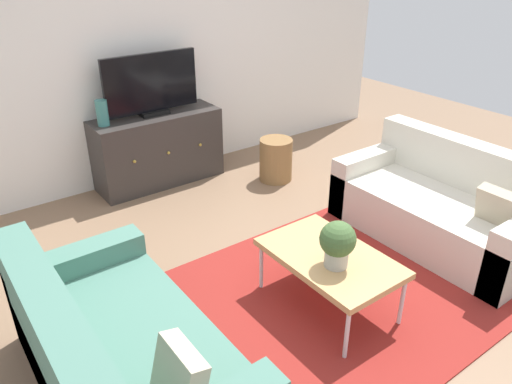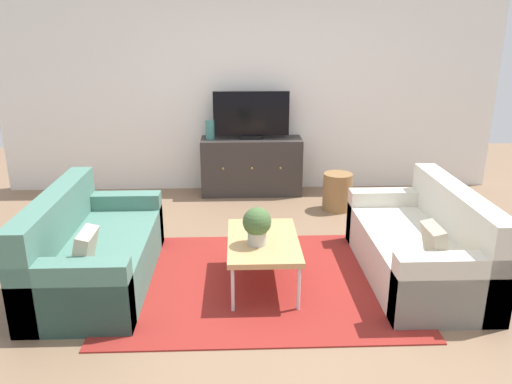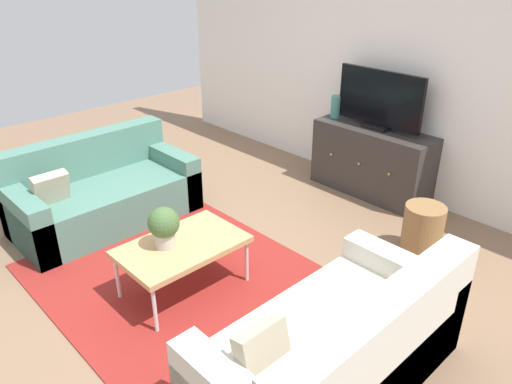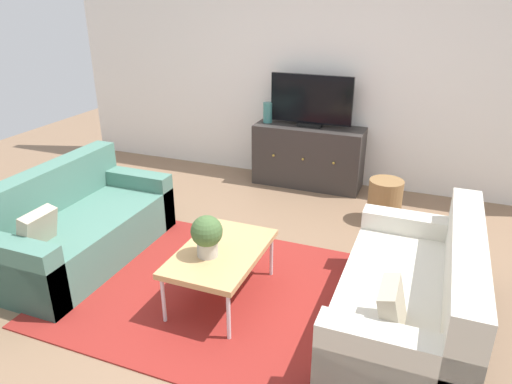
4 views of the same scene
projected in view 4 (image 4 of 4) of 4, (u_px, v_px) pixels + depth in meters
ground_plane at (229, 283)px, 3.83m from camera, size 10.00×10.00×0.00m
wall_back at (318, 68)px, 5.47m from camera, size 6.40×0.12×2.70m
area_rug at (222, 292)px, 3.70m from camera, size 2.50×1.90×0.01m
couch_left_side at (74, 229)px, 4.12m from camera, size 0.84×1.66×0.79m
couch_right_side at (418, 302)px, 3.15m from camera, size 0.84×1.66×0.79m
coffee_table at (221, 254)px, 3.50m from camera, size 0.58×0.92×0.42m
potted_plant at (207, 234)px, 3.35m from camera, size 0.23×0.23×0.31m
tv_console at (308, 156)px, 5.62m from camera, size 1.28×0.47×0.72m
flat_screen_tv at (311, 101)px, 5.38m from camera, size 0.95×0.16×0.59m
glass_vase at (268, 112)px, 5.61m from camera, size 0.11×0.11×0.24m
wicker_basket at (385, 201)px, 4.77m from camera, size 0.34×0.34×0.44m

